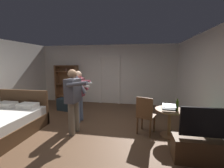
% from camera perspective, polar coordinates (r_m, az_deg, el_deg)
% --- Properties ---
extents(ground_plane, '(6.61, 6.61, 0.00)m').
position_cam_1_polar(ground_plane, '(4.30, -11.11, -17.45)').
color(ground_plane, brown).
extents(wall_back, '(6.21, 0.12, 2.59)m').
position_cam_1_polar(wall_back, '(6.84, -2.06, 3.60)').
color(wall_back, silver).
rests_on(wall_back, ground_plane).
extents(wall_right, '(0.12, 6.25, 2.59)m').
position_cam_1_polar(wall_right, '(3.97, 33.70, -1.25)').
color(wall_right, silver).
rests_on(wall_right, ground_plane).
extents(doorway_frame, '(0.93, 0.08, 2.13)m').
position_cam_1_polar(doorway_frame, '(6.74, -0.92, 2.90)').
color(doorway_frame, white).
rests_on(doorway_frame, ground_plane).
extents(bed, '(1.60, 1.91, 1.02)m').
position_cam_1_polar(bed, '(4.91, -36.31, -11.83)').
color(bed, '#4C331E').
rests_on(bed, ground_plane).
extents(bookshelf, '(1.04, 0.32, 1.70)m').
position_cam_1_polar(bookshelf, '(7.27, -16.43, 0.64)').
color(bookshelf, brown).
rests_on(bookshelf, ground_plane).
extents(tv_flatscreen, '(1.13, 0.40, 1.05)m').
position_cam_1_polar(tv_flatscreen, '(3.50, 31.45, -19.48)').
color(tv_flatscreen, '#4C331E').
rests_on(tv_flatscreen, ground_plane).
extents(side_table, '(0.71, 0.71, 0.70)m').
position_cam_1_polar(side_table, '(4.13, 20.76, -11.79)').
color(side_table, brown).
rests_on(side_table, ground_plane).
extents(laptop, '(0.35, 0.35, 0.15)m').
position_cam_1_polar(laptop, '(4.00, 20.60, -8.29)').
color(laptop, black).
rests_on(laptop, side_table).
extents(bottle_on_table, '(0.06, 0.06, 0.29)m').
position_cam_1_polar(bottle_on_table, '(3.98, 23.22, -7.45)').
color(bottle_on_table, '#364412').
rests_on(bottle_on_table, side_table).
extents(wooden_chair, '(0.54, 0.54, 0.99)m').
position_cam_1_polar(wooden_chair, '(4.04, 12.37, -10.90)').
color(wooden_chair, brown).
rests_on(wooden_chair, ground_plane).
extents(person_blue_shirt, '(0.70, 0.63, 1.67)m').
position_cam_1_polar(person_blue_shirt, '(4.01, -14.24, -4.72)').
color(person_blue_shirt, gray).
rests_on(person_blue_shirt, ground_plane).
extents(person_striped_shirt, '(0.66, 0.58, 1.59)m').
position_cam_1_polar(person_striped_shirt, '(4.79, -12.30, -3.27)').
color(person_striped_shirt, slate).
rests_on(person_striped_shirt, ground_plane).
extents(suitcase_dark, '(0.62, 0.44, 0.46)m').
position_cam_1_polar(suitcase_dark, '(6.20, -17.14, -7.28)').
color(suitcase_dark, '#1E2D38').
rests_on(suitcase_dark, ground_plane).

